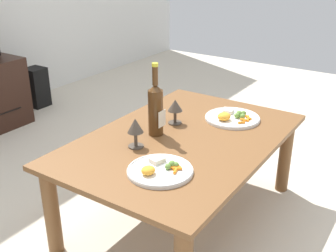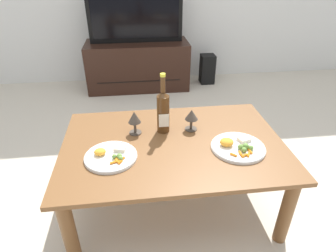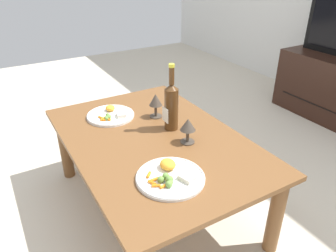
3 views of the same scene
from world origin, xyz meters
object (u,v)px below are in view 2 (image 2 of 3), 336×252
tv_stand (138,65)px  floor_speaker (207,69)px  tv_screen (135,14)px  goblet_left (134,119)px  dining_table (173,153)px  wine_bottle (163,110)px  dinner_plate_left (111,156)px  dinner_plate_right (238,146)px  goblet_right (191,116)px

tv_stand → floor_speaker: size_ratio=3.31×
tv_screen → floor_speaker: bearing=2.3°
floor_speaker → goblet_left: bearing=-116.7°
dining_table → floor_speaker: bearing=70.4°
floor_speaker → wine_bottle: size_ratio=0.97×
tv_stand → dinner_plate_left: bearing=-95.5°
dinner_plate_left → dinner_plate_right: size_ratio=0.93×
wine_bottle → goblet_right: wine_bottle is taller
dining_table → dinner_plate_right: dinner_plate_right is taller
goblet_right → tv_screen: bearing=98.5°
tv_screen → goblet_left: bearing=-92.0°
goblet_right → wine_bottle: bearing=178.4°
dinner_plate_left → wine_bottle: bearing=37.8°
tv_screen → dinner_plate_left: size_ratio=3.73×
tv_screen → dinner_plate_right: tv_screen is taller
dinner_plate_left → dinner_plate_right: bearing=-0.0°
dining_table → floor_speaker: 2.07m
dining_table → dinner_plate_right: 0.36m
tv_stand → goblet_left: goblet_left is taller
dining_table → dinner_plate_left: bearing=-163.4°
floor_speaker → goblet_right: 1.94m
floor_speaker → dinner_plate_right: size_ratio=1.19×
goblet_left → dinner_plate_left: size_ratio=0.52×
dining_table → floor_speaker: (0.69, 1.94, -0.21)m
tv_screen → goblet_right: bearing=-81.5°
wine_bottle → goblet_left: size_ratio=2.53×
tv_stand → goblet_right: size_ratio=8.73×
tv_stand → goblet_left: size_ratio=8.12×
dining_table → tv_screen: 1.96m
dining_table → tv_stand: bearing=94.3°
floor_speaker → dinner_plate_left: (-1.03, -2.04, 0.30)m
dinner_plate_left → goblet_right: bearing=26.0°
dining_table → tv_stand: size_ratio=1.07×
dining_table → goblet_right: size_ratio=9.35×
tv_screen → dinner_plate_left: tv_screen is taller
floor_speaker → tv_stand: bearing=-178.2°
floor_speaker → goblet_left: size_ratio=2.45×
tv_screen → wine_bottle: 1.80m
floor_speaker → goblet_left: goblet_left is taller
floor_speaker → dining_table: bearing=-110.0°
goblet_left → dinner_plate_left: goblet_left is taller
goblet_right → goblet_left: bearing=180.0°
goblet_left → goblet_right: size_ratio=1.08×
dinner_plate_right → dinner_plate_left: bearing=180.0°
floor_speaker → wine_bottle: wine_bottle is taller
tv_stand → dinner_plate_right: (0.48, -2.01, 0.20)m
dining_table → dinner_plate_left: size_ratio=4.52×
dining_table → goblet_left: bearing=149.0°
goblet_left → goblet_right: goblet_left is taller
tv_stand → wine_bottle: bearing=-86.7°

